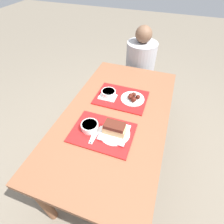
{
  "coord_description": "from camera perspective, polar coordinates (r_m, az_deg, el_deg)",
  "views": [
    {
      "loc": [
        0.3,
        -0.94,
        1.75
      ],
      "look_at": [
        -0.02,
        -0.03,
        0.8
      ],
      "focal_mm": 28.0,
      "sensor_mm": 36.0,
      "label": 1
    }
  ],
  "objects": [
    {
      "name": "bowl_coleslaw_far",
      "position": [
        1.53,
        -1.13,
        6.24
      ],
      "size": [
        0.12,
        0.12,
        0.05
      ],
      "color": "white",
      "rests_on": "tray_far"
    },
    {
      "name": "plastic_knife_near",
      "position": [
        1.24,
        -5.17,
        -7.38
      ],
      "size": [
        0.03,
        0.17,
        0.0
      ],
      "color": "white",
      "rests_on": "tray_near"
    },
    {
      "name": "brisket_sandwich_plate",
      "position": [
        1.22,
        0.81,
        -5.9
      ],
      "size": [
        0.22,
        0.22,
        0.1
      ],
      "color": "white",
      "rests_on": "tray_near"
    },
    {
      "name": "napkin_far",
      "position": [
        1.53,
        -1.46,
        4.96
      ],
      "size": [
        0.15,
        0.1,
        0.01
      ],
      "color": "white",
      "rests_on": "tray_far"
    },
    {
      "name": "ground_plane",
      "position": [
        2.01,
        0.89,
        -16.2
      ],
      "size": [
        12.0,
        12.0,
        0.0
      ],
      "primitive_type": "plane",
      "color": "#706656"
    },
    {
      "name": "bowl_coleslaw_near",
      "position": [
        1.26,
        -7.28,
        -4.57
      ],
      "size": [
        0.12,
        0.12,
        0.05
      ],
      "color": "white",
      "rests_on": "tray_near"
    },
    {
      "name": "wings_plate_far",
      "position": [
        1.51,
        6.82,
        4.65
      ],
      "size": [
        0.2,
        0.2,
        0.05
      ],
      "color": "white",
      "rests_on": "tray_far"
    },
    {
      "name": "tray_far",
      "position": [
        1.53,
        3.03,
        4.69
      ],
      "size": [
        0.44,
        0.32,
        0.01
      ],
      "color": "red",
      "rests_on": "picnic_table"
    },
    {
      "name": "condiment_packet",
      "position": [
        1.29,
        -1.03,
        -4.42
      ],
      "size": [
        0.04,
        0.03,
        0.01
      ],
      "color": "#3F3F47",
      "rests_on": "tray_near"
    },
    {
      "name": "person_seated_across",
      "position": [
        2.19,
        9.29,
        16.21
      ],
      "size": [
        0.34,
        0.34,
        0.68
      ],
      "color": "#9E9EA3",
      "rests_on": "picnic_bench_far"
    },
    {
      "name": "tray_near",
      "position": [
        1.26,
        -3.11,
        -6.74
      ],
      "size": [
        0.44,
        0.32,
        0.01
      ],
      "color": "red",
      "rests_on": "picnic_table"
    },
    {
      "name": "picnic_bench_far",
      "position": [
        2.37,
        8.61,
        8.58
      ],
      "size": [
        0.77,
        0.28,
        0.46
      ],
      "color": "brown",
      "rests_on": "ground_plane"
    },
    {
      "name": "plastic_fork_near",
      "position": [
        1.24,
        -6.11,
        -7.11
      ],
      "size": [
        0.04,
        0.17,
        0.0
      ],
      "color": "white",
      "rests_on": "tray_near"
    },
    {
      "name": "picnic_table",
      "position": [
        1.47,
        1.17,
        -3.47
      ],
      "size": [
        0.81,
        1.5,
        0.76
      ],
      "color": "brown",
      "rests_on": "ground_plane"
    }
  ]
}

